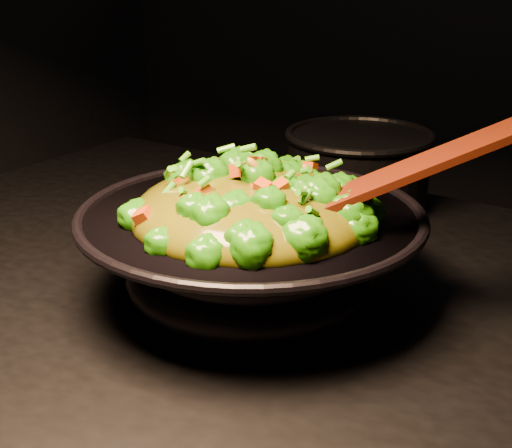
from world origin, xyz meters
The scene contains 4 objects.
wok centered at (0.05, -0.03, 0.95)m, with size 0.37×0.37×0.11m, color black, non-canonical shape.
stir_fry centered at (0.06, -0.04, 1.05)m, with size 0.27×0.27×0.09m, color #216B07, non-canonical shape.
spatula centered at (0.18, 0.00, 1.06)m, with size 0.31×0.05×0.01m, color #3B1507.
back_pot centered at (0.01, 0.32, 0.96)m, with size 0.21×0.21×0.12m, color black.
Camera 1 is at (0.46, -0.64, 1.28)m, focal length 50.00 mm.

